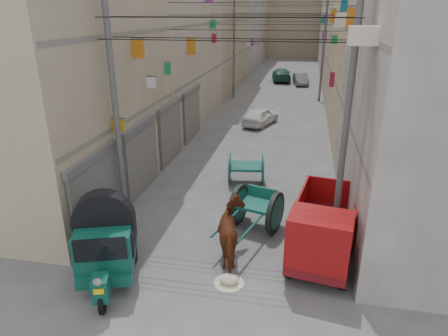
% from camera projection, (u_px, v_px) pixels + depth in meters
% --- Properties ---
extents(building_row_left, '(8.00, 62.00, 14.00)m').
position_uv_depth(building_row_left, '(200.00, 17.00, 38.42)').
color(building_row_left, tan).
rests_on(building_row_left, ground).
extents(building_row_right, '(8.00, 62.00, 14.00)m').
position_uv_depth(building_row_right, '(374.00, 17.00, 35.49)').
color(building_row_right, '#ABA5A0').
rests_on(building_row_right, ground).
extents(end_cap_building, '(22.00, 10.00, 13.00)m').
position_uv_depth(end_cap_building, '(295.00, 14.00, 66.02)').
color(end_cap_building, gray).
rests_on(end_cap_building, ground).
extents(shutters_left, '(0.18, 14.40, 2.88)m').
position_uv_depth(shutters_left, '(158.00, 142.00, 17.83)').
color(shutters_left, '#49484D').
rests_on(shutters_left, ground).
extents(signboards, '(8.22, 40.52, 5.67)m').
position_uv_depth(signboards, '(270.00, 68.00, 26.70)').
color(signboards, '#0C5E8A').
rests_on(signboards, ground).
extents(utility_poles, '(7.40, 22.20, 8.00)m').
position_uv_depth(utility_poles, '(263.00, 68.00, 22.24)').
color(utility_poles, '#545557').
rests_on(utility_poles, ground).
extents(overhead_cables, '(7.40, 22.52, 1.12)m').
position_uv_depth(overhead_cables, '(259.00, 15.00, 18.85)').
color(overhead_cables, black).
rests_on(overhead_cables, ground).
extents(auto_rickshaw, '(2.20, 2.93, 1.99)m').
position_uv_depth(auto_rickshaw, '(106.00, 240.00, 10.81)').
color(auto_rickshaw, black).
rests_on(auto_rickshaw, ground).
extents(tonga_cart, '(2.01, 3.38, 1.43)m').
position_uv_depth(tonga_cart, '(256.00, 208.00, 13.50)').
color(tonga_cart, black).
rests_on(tonga_cart, ground).
extents(mini_truck, '(2.21, 3.93, 2.09)m').
position_uv_depth(mini_truck, '(322.00, 236.00, 11.34)').
color(mini_truck, black).
rests_on(mini_truck, ground).
extents(second_cart, '(1.67, 1.52, 1.33)m').
position_uv_depth(second_cart, '(246.00, 168.00, 17.06)').
color(second_cart, '#125045').
rests_on(second_cart, ground).
extents(feed_sack, '(0.52, 0.42, 0.26)m').
position_uv_depth(feed_sack, '(229.00, 279.00, 10.90)').
color(feed_sack, beige).
rests_on(feed_sack, ground).
extents(horse, '(1.47, 2.22, 1.72)m').
position_uv_depth(horse, '(234.00, 233.00, 11.77)').
color(horse, brown).
rests_on(horse, ground).
extents(distant_car_white, '(2.39, 3.66, 1.16)m').
position_uv_depth(distant_car_white, '(260.00, 116.00, 26.01)').
color(distant_car_white, white).
rests_on(distant_car_white, ground).
extents(distant_car_grey, '(1.77, 3.64, 1.15)m').
position_uv_depth(distant_car_grey, '(301.00, 79.00, 40.19)').
color(distant_car_grey, slate).
rests_on(distant_car_grey, ground).
extents(distant_car_green, '(2.35, 4.75, 1.33)m').
position_uv_depth(distant_car_green, '(281.00, 75.00, 42.36)').
color(distant_car_green, '#1B513F').
rests_on(distant_car_green, ground).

